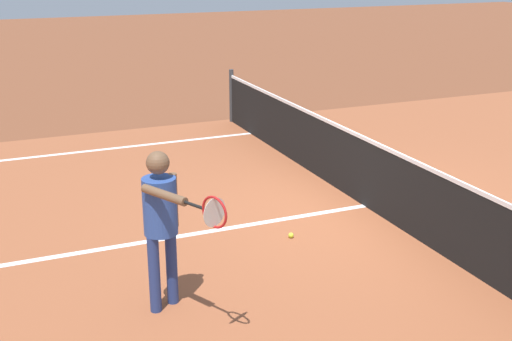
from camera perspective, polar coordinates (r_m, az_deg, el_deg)
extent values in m
plane|color=brown|center=(9.10, 9.44, -3.06)|extent=(60.00, 60.00, 0.00)
cube|color=#9E5433|center=(9.10, 9.44, -3.05)|extent=(10.62, 24.40, 0.00)
cube|color=white|center=(7.97, -10.61, -6.29)|extent=(0.10, 6.40, 0.01)
cylinder|color=#33383D|center=(13.38, -2.14, 6.51)|extent=(0.09, 0.09, 1.07)
cube|color=black|center=(8.95, 9.59, -0.34)|extent=(10.27, 0.02, 0.91)
cube|color=white|center=(8.81, 9.76, 2.61)|extent=(10.27, 0.03, 0.05)
cylinder|color=navy|center=(6.50, -7.35, -8.28)|extent=(0.11, 0.11, 0.78)
cylinder|color=navy|center=(6.37, -8.83, -8.92)|extent=(0.11, 0.11, 0.78)
cylinder|color=#2D4C99|center=(6.16, -8.36, -3.08)|extent=(0.32, 0.32, 0.55)
sphere|color=brown|center=(6.02, -8.54, 0.67)|extent=(0.22, 0.22, 0.22)
cylinder|color=brown|center=(6.26, -7.19, -2.58)|extent=(0.08, 0.08, 0.53)
cylinder|color=brown|center=(5.79, -8.00, -2.11)|extent=(0.51, 0.31, 0.08)
cylinder|color=black|center=(5.53, -5.41, -3.02)|extent=(0.21, 0.12, 0.03)
torus|color=red|center=(5.37, -3.64, -3.64)|extent=(0.26, 0.14, 0.28)
cylinder|color=silver|center=(5.37, -3.64, -3.64)|extent=(0.11, 0.23, 0.25)
sphere|color=#CCE033|center=(8.00, 3.06, -5.65)|extent=(0.07, 0.07, 0.07)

